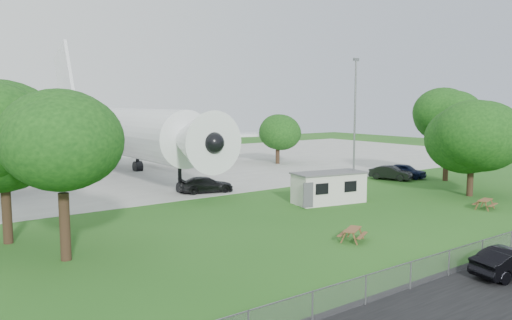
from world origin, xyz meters
TOP-DOWN VIEW (x-y plane):
  - ground at (0.00, 0.00)m, footprint 160.00×160.00m
  - concrete_apron at (0.00, 38.00)m, footprint 120.00×46.00m
  - airliner at (-2.00, 35.86)m, footprint 46.36×47.73m
  - site_cabin at (5.96, 6.88)m, footprint 6.95×3.82m
  - picnic_west at (-1.18, -2.44)m, footprint 2.29×2.17m
  - picnic_east at (14.22, -2.27)m, footprint 2.09×1.86m
  - fence at (0.00, -9.50)m, footprint 58.00×0.04m
  - lamp_mast at (8.20, 6.20)m, footprint 0.16×0.16m
  - tree_west_big at (-18.27, 9.45)m, footprint 8.00×8.00m
  - tree_west_small at (-16.38, 4.07)m, footprint 7.63×7.63m
  - tree_east_front at (18.45, 1.54)m, footprint 7.79×7.79m
  - tree_east_back at (24.70, 8.08)m, footprint 7.80×7.80m
  - tree_far_apron at (19.38, 30.54)m, footprint 5.89×5.89m
  - car_ne_hatch at (22.75, 11.88)m, footprint 3.17×5.00m
  - car_ne_sedan at (20.45, 12.01)m, footprint 3.05×4.86m
  - car_apron_van at (0.05, 17.14)m, footprint 5.45×3.31m

SIDE VIEW (x-z plane):
  - ground at x=0.00m, z-range 0.00..0.00m
  - picnic_west at x=-1.18m, z-range -0.38..0.38m
  - picnic_east at x=14.22m, z-range -0.38..0.38m
  - fence at x=0.00m, z-range -0.65..0.65m
  - concrete_apron at x=0.00m, z-range 0.00..0.03m
  - car_apron_van at x=0.05m, z-range 0.00..1.48m
  - car_ne_sedan at x=20.45m, z-range 0.00..1.51m
  - car_ne_hatch at x=22.75m, z-range 0.00..1.58m
  - site_cabin at x=5.96m, z-range 0.00..2.62m
  - tree_far_apron at x=19.38m, z-range 0.80..8.32m
  - airliner at x=-2.00m, z-range -3.57..14.11m
  - tree_east_front at x=18.45m, z-range 0.68..9.86m
  - lamp_mast at x=8.20m, z-range 0.00..12.00m
  - tree_west_small at x=-16.38m, z-range 1.24..11.36m
  - tree_west_big at x=-18.27m, z-range 1.40..12.23m
  - tree_east_back at x=24.70m, z-range 1.49..12.30m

